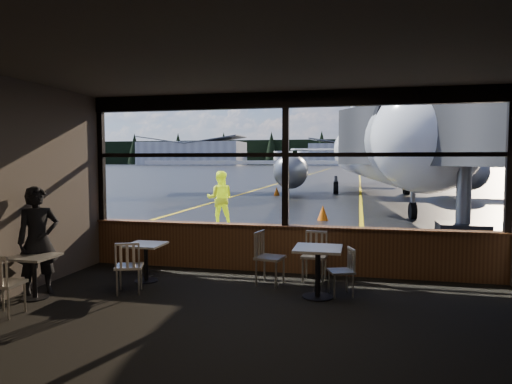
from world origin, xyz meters
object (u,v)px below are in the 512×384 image
(cone_nose, at_px, (323,213))
(chair_left_s, at_px, (5,284))
(cafe_table_mid, at_px, (146,263))
(passenger, at_px, (38,241))
(chair_near_n, at_px, (314,257))
(jet_bridge, at_px, (437,157))
(chair_near_w, at_px, (270,258))
(cone_wing, at_px, (277,191))
(airliner, at_px, (374,109))
(chair_mid_s, at_px, (129,267))
(chair_near_e, at_px, (341,272))
(cafe_table_near, at_px, (318,273))
(ground_crew, at_px, (220,199))
(cafe_table_left, at_px, (35,277))

(cone_nose, bearing_deg, chair_left_s, -107.55)
(cafe_table_mid, distance_m, passenger, 1.82)
(chair_near_n, bearing_deg, chair_left_s, 38.75)
(jet_bridge, bearing_deg, cone_nose, 144.81)
(jet_bridge, bearing_deg, chair_near_n, -116.12)
(chair_near_w, xyz_separation_m, cone_wing, (-3.49, 20.14, -0.21))
(airliner, xyz_separation_m, cone_wing, (-5.85, -1.67, -5.10))
(chair_mid_s, bearing_deg, chair_near_e, -9.96)
(jet_bridge, bearing_deg, cafe_table_near, -111.90)
(cafe_table_near, distance_m, cone_wing, 21.17)
(chair_near_w, distance_m, cone_wing, 20.44)
(airliner, distance_m, ground_crew, 16.57)
(cafe_table_mid, relative_size, cafe_table_left, 1.00)
(cafe_table_near, xyz_separation_m, chair_mid_s, (-3.05, -0.44, 0.03))
(airliner, bearing_deg, cone_wing, -169.63)
(jet_bridge, relative_size, passenger, 5.94)
(chair_near_e, relative_size, ground_crew, 0.43)
(ground_crew, bearing_deg, cafe_table_left, 73.00)
(chair_near_e, distance_m, ground_crew, 8.36)
(jet_bridge, height_order, cafe_table_near, jet_bridge)
(airliner, bearing_deg, chair_mid_s, -106.77)
(cafe_table_left, bearing_deg, chair_near_n, 25.43)
(cafe_table_mid, bearing_deg, passenger, -141.09)
(chair_mid_s, bearing_deg, chair_left_s, -150.64)
(chair_left_s, distance_m, cone_nose, 11.86)
(cafe_table_near, relative_size, chair_near_n, 0.90)
(ground_crew, bearing_deg, passenger, 72.21)
(cafe_table_mid, height_order, chair_mid_s, chair_mid_s)
(cafe_table_near, relative_size, cone_wing, 1.51)
(chair_near_w, bearing_deg, ground_crew, -144.41)
(chair_near_w, height_order, passenger, passenger)
(cafe_table_mid, bearing_deg, chair_near_w, 7.19)
(chair_near_n, distance_m, cone_nose, 8.54)
(chair_near_w, xyz_separation_m, ground_crew, (-3.02, 6.78, 0.44))
(cafe_table_left, height_order, ground_crew, ground_crew)
(chair_left_s, height_order, cone_nose, chair_left_s)
(chair_near_w, bearing_deg, airliner, -174.61)
(chair_near_w, distance_m, chair_left_s, 4.11)
(chair_left_s, distance_m, ground_crew, 9.19)
(chair_near_e, distance_m, cone_wing, 21.07)
(cafe_table_left, height_order, chair_near_e, chair_near_e)
(airliner, bearing_deg, cafe_table_mid, -107.28)
(chair_near_e, height_order, ground_crew, ground_crew)
(chair_near_w, height_order, chair_left_s, chair_near_w)
(airliner, xyz_separation_m, chair_near_e, (-1.12, -22.20, -4.98))
(chair_mid_s, height_order, passenger, passenger)
(chair_near_e, bearing_deg, cone_wing, -7.21)
(chair_mid_s, bearing_deg, ground_crew, 75.97)
(ground_crew, height_order, cone_wing, ground_crew)
(jet_bridge, distance_m, chair_near_w, 7.67)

